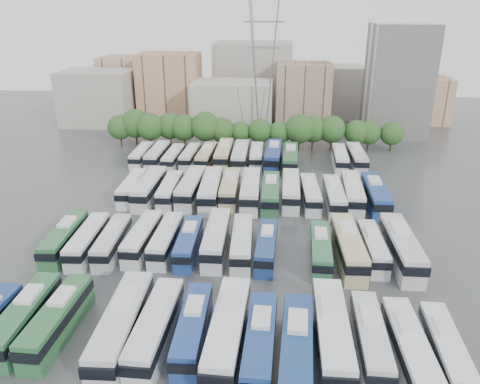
# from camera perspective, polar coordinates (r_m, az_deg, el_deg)

# --- Properties ---
(ground) EXTENTS (220.00, 220.00, 0.00)m
(ground) POSITION_cam_1_polar(r_m,az_deg,el_deg) (66.30, -0.84, -5.13)
(ground) COLOR #424447
(ground) RESTS_ON ground
(tree_line) EXTENTS (65.74, 8.03, 8.28)m
(tree_line) POSITION_cam_1_polar(r_m,az_deg,el_deg) (104.34, 0.17, 7.73)
(tree_line) COLOR black
(tree_line) RESTS_ON ground
(city_buildings) EXTENTS (102.00, 35.00, 20.00)m
(city_buildings) POSITION_cam_1_polar(r_m,az_deg,el_deg) (133.14, -1.00, 12.33)
(city_buildings) COLOR #9E998E
(city_buildings) RESTS_ON ground
(apartment_tower) EXTENTS (14.00, 14.00, 26.00)m
(apartment_tower) POSITION_cam_1_polar(r_m,az_deg,el_deg) (121.24, 18.67, 12.71)
(apartment_tower) COLOR silver
(apartment_tower) RESTS_ON ground
(electricity_pylon) EXTENTS (9.00, 6.91, 33.83)m
(electricity_pylon) POSITION_cam_1_polar(r_m,az_deg,el_deg) (109.38, 2.88, 15.90)
(electricity_pylon) COLOR slate
(electricity_pylon) RESTS_ON ground
(bus_r0_s1) EXTENTS (2.89, 11.97, 3.74)m
(bus_r0_s1) POSITION_cam_1_polar(r_m,az_deg,el_deg) (51.61, -24.75, -13.71)
(bus_r0_s1) COLOR #2C673D
(bus_r0_s1) RESTS_ON ground
(bus_r0_s2) EXTENTS (2.87, 11.95, 3.73)m
(bus_r0_s2) POSITION_cam_1_polar(r_m,az_deg,el_deg) (50.12, -21.36, -14.27)
(bus_r0_s2) COLOR #2B6638
(bus_r0_s2) RESTS_ON ground
(bus_r0_s4) EXTENTS (3.41, 13.76, 4.29)m
(bus_r0_s4) POSITION_cam_1_polar(r_m,az_deg,el_deg) (47.10, -14.15, -15.45)
(bus_r0_s4) COLOR silver
(bus_r0_s4) RESTS_ON ground
(bus_r0_s5) EXTENTS (3.01, 12.60, 3.94)m
(bus_r0_s5) POSITION_cam_1_polar(r_m,az_deg,el_deg) (46.40, -10.24, -15.99)
(bus_r0_s5) COLOR silver
(bus_r0_s5) RESTS_ON ground
(bus_r0_s6) EXTENTS (2.73, 11.50, 3.59)m
(bus_r0_s6) POSITION_cam_1_polar(r_m,az_deg,el_deg) (46.12, -5.78, -16.25)
(bus_r0_s6) COLOR navy
(bus_r0_s6) RESTS_ON ground
(bus_r0_s7) EXTENTS (3.40, 13.56, 4.22)m
(bus_r0_s7) POSITION_cam_1_polar(r_m,az_deg,el_deg) (45.09, -1.49, -16.65)
(bus_r0_s7) COLOR white
(bus_r0_s7) RESTS_ON ground
(bus_r0_s8) EXTENTS (2.97, 12.04, 3.76)m
(bus_r0_s8) POSITION_cam_1_polar(r_m,az_deg,el_deg) (44.24, 2.46, -17.95)
(bus_r0_s8) COLOR navy
(bus_r0_s8) RESTS_ON ground
(bus_r0_s9) EXTENTS (3.43, 12.86, 3.99)m
(bus_r0_s9) POSITION_cam_1_polar(r_m,az_deg,el_deg) (43.70, 6.90, -18.50)
(bus_r0_s9) COLOR navy
(bus_r0_s9) RESTS_ON ground
(bus_r0_s10) EXTENTS (2.97, 13.44, 4.21)m
(bus_r0_s10) POSITION_cam_1_polar(r_m,az_deg,el_deg) (45.69, 11.12, -16.55)
(bus_r0_s10) COLOR white
(bus_r0_s10) RESTS_ON ground
(bus_r0_s11) EXTENTS (2.72, 11.49, 3.59)m
(bus_r0_s11) POSITION_cam_1_polar(r_m,az_deg,el_deg) (46.30, 15.60, -16.90)
(bus_r0_s11) COLOR silver
(bus_r0_s11) RESTS_ON ground
(bus_r0_s12) EXTENTS (2.86, 11.86, 3.70)m
(bus_r0_s12) POSITION_cam_1_polar(r_m,az_deg,el_deg) (46.16, 19.95, -17.57)
(bus_r0_s12) COLOR white
(bus_r0_s12) RESTS_ON ground
(bus_r0_s13) EXTENTS (2.77, 11.03, 3.44)m
(bus_r0_s13) POSITION_cam_1_polar(r_m,az_deg,el_deg) (47.38, 23.80, -17.26)
(bus_r0_s13) COLOR white
(bus_r0_s13) RESTS_ON ground
(bus_r1_s0) EXTENTS (3.14, 11.88, 3.69)m
(bus_r1_s0) POSITION_cam_1_polar(r_m,az_deg,el_deg) (65.41, -20.59, -5.28)
(bus_r1_s0) COLOR #2E6C3D
(bus_r1_s0) RESTS_ON ground
(bus_r1_s1) EXTENTS (2.98, 11.57, 3.60)m
(bus_r1_s1) POSITION_cam_1_polar(r_m,az_deg,el_deg) (63.91, -18.06, -5.63)
(bus_r1_s1) COLOR silver
(bus_r1_s1) RESTS_ON ground
(bus_r1_s2) EXTENTS (2.96, 11.26, 3.50)m
(bus_r1_s2) POSITION_cam_1_polar(r_m,az_deg,el_deg) (62.95, -15.31, -5.79)
(bus_r1_s2) COLOR silver
(bus_r1_s2) RESTS_ON ground
(bus_r1_s3) EXTENTS (2.78, 11.50, 3.59)m
(bus_r1_s3) POSITION_cam_1_polar(r_m,az_deg,el_deg) (62.87, -11.80, -5.43)
(bus_r1_s3) COLOR silver
(bus_r1_s3) RESTS_ON ground
(bus_r1_s4) EXTENTS (2.51, 11.26, 3.53)m
(bus_r1_s4) POSITION_cam_1_polar(r_m,az_deg,el_deg) (61.93, -9.00, -5.70)
(bus_r1_s4) COLOR silver
(bus_r1_s4) RESTS_ON ground
(bus_r1_s5) EXTENTS (2.67, 11.01, 3.44)m
(bus_r1_s5) POSITION_cam_1_polar(r_m,az_deg,el_deg) (60.87, -6.27, -6.11)
(bus_r1_s5) COLOR navy
(bus_r1_s5) RESTS_ON ground
(bus_r1_s6) EXTENTS (2.97, 12.58, 3.93)m
(bus_r1_s6) POSITION_cam_1_polar(r_m,az_deg,el_deg) (61.07, -2.90, -5.64)
(bus_r1_s6) COLOR silver
(bus_r1_s6) RESTS_ON ground
(bus_r1_s7) EXTENTS (3.03, 11.81, 3.68)m
(bus_r1_s7) POSITION_cam_1_polar(r_m,az_deg,el_deg) (60.15, 0.24, -6.20)
(bus_r1_s7) COLOR silver
(bus_r1_s7) RESTS_ON ground
(bus_r1_s8) EXTENTS (2.71, 10.91, 3.40)m
(bus_r1_s8) POSITION_cam_1_polar(r_m,az_deg,el_deg) (59.75, 3.24, -6.60)
(bus_r1_s8) COLOR navy
(bus_r1_s8) RESTS_ON ground
(bus_r1_s10) EXTENTS (2.85, 11.23, 3.50)m
(bus_r1_s10) POSITION_cam_1_polar(r_m,az_deg,el_deg) (59.65, 9.79, -6.91)
(bus_r1_s10) COLOR #2E6C44
(bus_r1_s10) RESTS_ON ground
(bus_r1_s11) EXTENTS (3.36, 13.23, 4.12)m
(bus_r1_s11) POSITION_cam_1_polar(r_m,az_deg,el_deg) (60.30, 13.06, -6.51)
(bus_r1_s11) COLOR #C6B888
(bus_r1_s11) RESTS_ON ground
(bus_r1_s12) EXTENTS (2.55, 10.93, 3.42)m
(bus_r1_s12) POSITION_cam_1_polar(r_m,az_deg,el_deg) (61.72, 15.87, -6.48)
(bus_r1_s12) COLOR silver
(bus_r1_s12) RESTS_ON ground
(bus_r1_s13) EXTENTS (3.14, 13.49, 4.22)m
(bus_r1_s13) POSITION_cam_1_polar(r_m,az_deg,el_deg) (61.96, 19.06, -6.35)
(bus_r1_s13) COLOR silver
(bus_r1_s13) RESTS_ON ground
(bus_r2_s1) EXTENTS (2.88, 11.69, 3.65)m
(bus_r2_s1) POSITION_cam_1_polar(r_m,az_deg,el_deg) (79.78, -12.97, 0.53)
(bus_r2_s1) COLOR white
(bus_r2_s1) RESTS_ON ground
(bus_r2_s2) EXTENTS (2.97, 13.09, 4.10)m
(bus_r2_s2) POSITION_cam_1_polar(r_m,az_deg,el_deg) (78.60, -10.98, 0.54)
(bus_r2_s2) COLOR silver
(bus_r2_s2) RESTS_ON ground
(bus_r2_s3) EXTENTS (2.90, 11.71, 3.65)m
(bus_r2_s3) POSITION_cam_1_polar(r_m,az_deg,el_deg) (77.59, -8.55, 0.24)
(bus_r2_s3) COLOR silver
(bus_r2_s3) RESTS_ON ground
(bus_r2_s4) EXTENTS (3.24, 13.31, 4.15)m
(bus_r2_s4) POSITION_cam_1_polar(r_m,az_deg,el_deg) (77.61, -5.97, 0.57)
(bus_r2_s4) COLOR silver
(bus_r2_s4) RESTS_ON ground
(bus_r2_s5) EXTENTS (3.57, 13.63, 4.24)m
(bus_r2_s5) POSITION_cam_1_polar(r_m,az_deg,el_deg) (76.42, -3.59, 0.34)
(bus_r2_s5) COLOR silver
(bus_r2_s5) RESTS_ON ground
(bus_r2_s6) EXTENTS (2.98, 12.52, 3.91)m
(bus_r2_s6) POSITION_cam_1_polar(r_m,az_deg,el_deg) (77.02, -1.23, 0.43)
(bus_r2_s6) COLOR #C5B987
(bus_r2_s6) RESTS_ON ground
(bus_r2_s7) EXTENTS (3.19, 13.41, 4.19)m
(bus_r2_s7) POSITION_cam_1_polar(r_m,az_deg,el_deg) (76.01, 1.29, 0.24)
(bus_r2_s7) COLOR silver
(bus_r2_s7) RESTS_ON ground
(bus_r2_s8) EXTENTS (2.77, 12.62, 3.96)m
(bus_r2_s8) POSITION_cam_1_polar(r_m,az_deg,el_deg) (75.33, 3.76, -0.11)
(bus_r2_s8) COLOR #2A633C
(bus_r2_s8) RESTS_ON ground
(bus_r2_s9) EXTENTS (2.91, 12.76, 3.99)m
(bus_r2_s9) POSITION_cam_1_polar(r_m,az_deg,el_deg) (76.79, 6.21, 0.26)
(bus_r2_s9) COLOR silver
(bus_r2_s9) RESTS_ON ground
(bus_r2_s10) EXTENTS (3.06, 11.79, 3.67)m
(bus_r2_s10) POSITION_cam_1_polar(r_m,az_deg,el_deg) (76.15, 8.56, -0.18)
(bus_r2_s10) COLOR silver
(bus_r2_s10) RESTS_ON ground
(bus_r2_s11) EXTENTS (2.80, 12.20, 3.82)m
(bus_r2_s11) POSITION_cam_1_polar(r_m,az_deg,el_deg) (75.58, 11.40, -0.49)
(bus_r2_s11) COLOR silver
(bus_r2_s11) RESTS_ON ground
(bus_r2_s12) EXTENTS (3.38, 13.17, 4.10)m
(bus_r2_s12) POSITION_cam_1_polar(r_m,az_deg,el_deg) (77.26, 13.53, -0.06)
(bus_r2_s12) COLOR silver
(bus_r2_s12) RESTS_ON ground
(bus_r2_s13) EXTENTS (2.94, 13.17, 4.13)m
(bus_r2_s13) POSITION_cam_1_polar(r_m,az_deg,el_deg) (77.26, 16.16, -0.33)
(bus_r2_s13) COLOR navy
(bus_r2_s13) RESTS_ON ground
(bus_r3_s0) EXTENTS (2.58, 11.02, 3.44)m
(bus_r3_s0) POSITION_cam_1_polar(r_m,az_deg,el_deg) (97.09, -11.92, 4.42)
(bus_r3_s0) COLOR silver
(bus_r3_s0) RESTS_ON ground
(bus_r3_s1) EXTENTS (2.74, 12.07, 3.78)m
(bus_r3_s1) POSITION_cam_1_polar(r_m,az_deg,el_deg) (95.86, -10.01, 4.44)
(bus_r3_s1) COLOR silver
(bus_r3_s1) RESTS_ON ground
(bus_r3_s2) EXTENTS (2.58, 11.03, 3.45)m
(bus_r3_s2) POSITION_cam_1_polar(r_m,az_deg,el_deg) (94.47, -8.13, 4.19)
(bus_r3_s2) COLOR silver
(bus_r3_s2) RESTS_ON ground
(bus_r3_s3) EXTENTS (2.75, 11.05, 3.44)m
(bus_r3_s3) POSITION_cam_1_polar(r_m,az_deg,el_deg) (94.82, -6.10, 4.36)
(bus_r3_s3) COLOR silver
(bus_r3_s3) RESTS_ON ground
(bus_r3_s4) EXTENTS (2.97, 11.92, 3.72)m
(bus_r3_s4) POSITION_cam_1_polar(r_m,az_deg,el_deg) (93.93, -4.10, 4.34)
(bus_r3_s4) COLOR #C9BC8A
(bus_r3_s4) RESTS_ON ground
(bus_r3_s5) EXTENTS (3.03, 13.18, 4.12)m
(bus_r3_s5) POSITION_cam_1_polar(r_m,az_deg,el_deg) (94.58, -1.96, 4.64)
(bus_r3_s5) COLOR #C8B48A
(bus_r3_s5) RESTS_ON ground
(bus_r3_s6) EXTENTS (3.00, 13.10, 4.10)m
(bus_r3_s6) POSITION_cam_1_polar(r_m,az_deg,el_deg) (93.45, 0.04, 4.42)
(bus_r3_s6) COLOR silver
(bus_r3_s6) RESTS_ON ground
(bus_r3_s7) EXTENTS (2.64, 11.30, 3.53)m
(bus_r3_s7) POSITION_cam_1_polar(r_m,az_deg,el_deg) (94.53, 2.03, 4.44)
(bus_r3_s7) COLOR silver
(bus_r3_s7) RESTS_ON ground
(bus_r3_s8) EXTENTS (3.55, 13.74, 4.28)m
(bus_r3_s8) POSITION_cam_1_polar(r_m,az_deg,el_deg) (93.56, 4.11, 4.44)
(bus_r3_s8) COLOR navy
(bus_r3_s8) RESTS_ON ground
(bus_r3_s9) EXTENTS (3.30, 13.14, 4.09)m
(bus_r3_s9) POSITION_cam_1_polar(r_m,az_deg,el_deg) (92.27, 6.17, 4.06)
(bus_r3_s9) COLOR #2B6538
(bus_r3_s9) RESTS_ON ground
(bus_r3_s12) EXTENTS (2.91, 11.80, 3.68)m
(bus_r3_s12) POSITION_cam_1_polar(r_m,az_deg,el_deg) (94.83, 12.10, 4.06)
(bus_r3_s12) COLOR silver
(bus_r3_s12) RESTS_ON ground
(bus_r3_s13) EXTENTS (2.85, 12.34, 3.86)m
(bus_r3_s13) POSITION_cam_1_polar(r_m,az_deg,el_deg) (95.62, 14.03, 4.09)
(bus_r3_s13) COLOR silver
(bus_r3_s13) RESTS_ON ground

